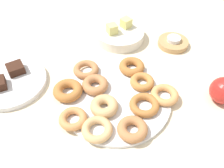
{
  "coord_description": "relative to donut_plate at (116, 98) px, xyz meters",
  "views": [
    {
      "loc": [
        -0.21,
        -0.43,
        0.58
      ],
      "look_at": [
        0.0,
        0.03,
        0.04
      ],
      "focal_mm": 38.48,
      "sensor_mm": 36.0,
      "label": 1
    }
  ],
  "objects": [
    {
      "name": "donut_6",
      "position": [
        -0.15,
        -0.03,
        0.02
      ],
      "size": [
        0.09,
        0.09,
        0.02
      ],
      "primitive_type": "torus",
      "rotation": [
        0.0,
        0.0,
        4.8
      ],
      "color": "#C6844C",
      "rests_on": "donut_plate"
    },
    {
      "name": "donut_9",
      "position": [
        -0.01,
        -0.13,
        0.02
      ],
      "size": [
        0.1,
        0.1,
        0.03
      ],
      "primitive_type": "torus",
      "rotation": [
        0.0,
        0.0,
        3.29
      ],
      "color": "#B27547",
      "rests_on": "donut_plate"
    },
    {
      "name": "donut_3",
      "position": [
        -0.04,
        0.06,
        0.02
      ],
      "size": [
        0.11,
        0.11,
        0.03
      ],
      "primitive_type": "torus",
      "rotation": [
        0.0,
        0.0,
        5.19
      ],
      "color": "#B27547",
      "rests_on": "donut_plate"
    },
    {
      "name": "fruit_bowl",
      "position": [
        0.15,
        0.28,
        0.01
      ],
      "size": [
        0.19,
        0.19,
        0.04
      ],
      "primitive_type": "cylinder",
      "color": "silver",
      "rests_on": "ground_plane"
    },
    {
      "name": "donut_0",
      "position": [
        -0.05,
        -0.03,
        0.02
      ],
      "size": [
        0.09,
        0.09,
        0.03
      ],
      "primitive_type": "torus",
      "rotation": [
        0.0,
        0.0,
        1.68
      ],
      "color": "tan",
      "rests_on": "donut_plate"
    },
    {
      "name": "brownie_far",
      "position": [
        -0.26,
        0.24,
        0.03
      ],
      "size": [
        0.06,
        0.05,
        0.03
      ],
      "primitive_type": "cube",
      "rotation": [
        0.0,
        0.0,
        0.1
      ],
      "color": "#381E14",
      "rests_on": "cake_plate"
    },
    {
      "name": "donut_5",
      "position": [
        0.06,
        -0.07,
        0.02
      ],
      "size": [
        0.1,
        0.1,
        0.02
      ],
      "primitive_type": "torus",
      "rotation": [
        0.0,
        0.0,
        6.14
      ],
      "color": "#AD6B33",
      "rests_on": "donut_plate"
    },
    {
      "name": "donut_plate",
      "position": [
        0.0,
        0.0,
        0.0
      ],
      "size": [
        0.34,
        0.34,
        0.01
      ],
      "primitive_type": "cylinder",
      "color": "silver",
      "rests_on": "ground_plane"
    },
    {
      "name": "tealight",
      "position": [
        0.32,
        0.15,
        0.02
      ],
      "size": [
        0.05,
        0.05,
        0.01
      ],
      "primitive_type": "cylinder",
      "color": "silver",
      "rests_on": "candle_holder"
    },
    {
      "name": "apple",
      "position": [
        0.29,
        -0.14,
        0.04
      ],
      "size": [
        0.08,
        0.08,
        0.08
      ],
      "primitive_type": "sphere",
      "color": "red",
      "rests_on": "ground_plane"
    },
    {
      "name": "melon_chunk_left",
      "position": [
        0.12,
        0.28,
        0.05
      ],
      "size": [
        0.04,
        0.04,
        0.04
      ],
      "primitive_type": "cube",
      "rotation": [
        0.0,
        0.0,
        -0.03
      ],
      "color": "#DBD67A",
      "rests_on": "fruit_bowl"
    },
    {
      "name": "donut_10",
      "position": [
        -0.13,
        0.08,
        0.02
      ],
      "size": [
        0.1,
        0.1,
        0.03
      ],
      "primitive_type": "torus",
      "rotation": [
        0.0,
        0.0,
        1.73
      ],
      "color": "#AD6B33",
      "rests_on": "donut_plate"
    },
    {
      "name": "donut_4",
      "position": [
        0.13,
        -0.06,
        0.02
      ],
      "size": [
        0.1,
        0.1,
        0.02
      ],
      "primitive_type": "torus",
      "rotation": [
        0.0,
        0.0,
        0.13
      ],
      "color": "tan",
      "rests_on": "donut_plate"
    },
    {
      "name": "donut_8",
      "position": [
        -0.1,
        -0.09,
        0.02
      ],
      "size": [
        0.11,
        0.11,
        0.02
      ],
      "primitive_type": "torus",
      "rotation": [
        0.0,
        0.0,
        2.72
      ],
      "color": "tan",
      "rests_on": "donut_plate"
    },
    {
      "name": "donut_7",
      "position": [
        -0.04,
        0.14,
        0.02
      ],
      "size": [
        0.12,
        0.12,
        0.02
      ],
      "primitive_type": "torus",
      "rotation": [
        0.0,
        0.0,
        2.06
      ],
      "color": "#B27547",
      "rests_on": "donut_plate"
    },
    {
      "name": "cake_plate",
      "position": [
        -0.29,
        0.21,
        0.0
      ],
      "size": [
        0.24,
        0.24,
        0.02
      ],
      "primitive_type": "cylinder",
      "color": "silver",
      "rests_on": "ground_plane"
    },
    {
      "name": "donut_2",
      "position": [
        0.1,
        0.01,
        0.02
      ],
      "size": [
        0.11,
        0.11,
        0.02
      ],
      "primitive_type": "torus",
      "rotation": [
        0.0,
        0.0,
        4.11
      ],
      "color": "#BC7A3D",
      "rests_on": "donut_plate"
    },
    {
      "name": "melon_chunk_right",
      "position": [
        0.18,
        0.29,
        0.05
      ],
      "size": [
        0.04,
        0.04,
        0.04
      ],
      "primitive_type": "cube",
      "rotation": [
        0.0,
        0.0,
        0.25
      ],
      "color": "#DBD67A",
      "rests_on": "fruit_bowl"
    },
    {
      "name": "candle_holder",
      "position": [
        0.32,
        0.15,
        0.0
      ],
      "size": [
        0.12,
        0.12,
        0.02
      ],
      "primitive_type": "cylinder",
      "color": "tan",
      "rests_on": "ground_plane"
    },
    {
      "name": "ground_plane",
      "position": [
        0.0,
        0.0,
        -0.01
      ],
      "size": [
        2.4,
        2.4,
        0.0
      ],
      "primitive_type": "plane",
      "color": "beige"
    },
    {
      "name": "donut_1",
      "position": [
        0.1,
        0.09,
        0.02
      ],
      "size": [
        0.12,
        0.12,
        0.03
      ],
      "primitive_type": "torus",
      "rotation": [
        0.0,
        0.0,
        1.09
      ],
      "color": "#AD6B33",
      "rests_on": "donut_plate"
    }
  ]
}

